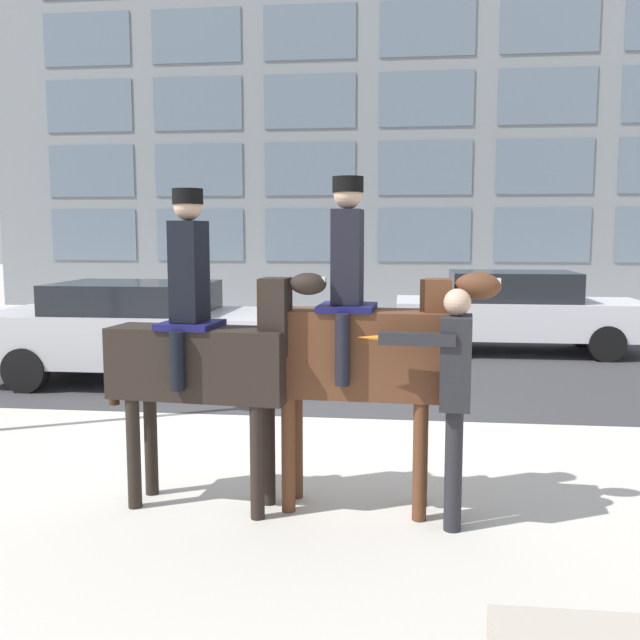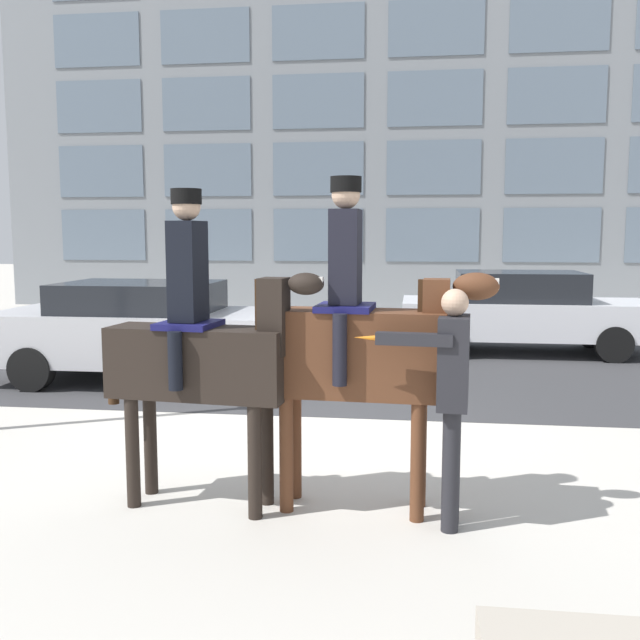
{
  "view_description": "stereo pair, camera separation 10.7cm",
  "coord_description": "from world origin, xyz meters",
  "px_view_note": "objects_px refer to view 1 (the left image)",
  "views": [
    {
      "loc": [
        1.06,
        -7.78,
        2.2
      ],
      "look_at": [
        0.32,
        -1.39,
        1.41
      ],
      "focal_mm": 40.0,
      "sensor_mm": 36.0,
      "label": 1
    },
    {
      "loc": [
        1.17,
        -7.77,
        2.2
      ],
      "look_at": [
        0.32,
        -1.39,
        1.41
      ],
      "focal_mm": 40.0,
      "sensor_mm": 36.0,
      "label": 2
    }
  ],
  "objects_px": {
    "pedestrian_bystander": "(453,388)",
    "mounted_horse_lead": "(203,351)",
    "street_car_near_lane": "(141,330)",
    "street_car_far_lane": "(516,311)",
    "mounted_horse_companion": "(360,344)"
  },
  "relations": [
    {
      "from": "street_car_near_lane",
      "to": "street_car_far_lane",
      "type": "height_order",
      "value": "street_car_far_lane"
    },
    {
      "from": "mounted_horse_lead",
      "to": "mounted_horse_companion",
      "type": "height_order",
      "value": "mounted_horse_companion"
    },
    {
      "from": "mounted_horse_lead",
      "to": "street_car_near_lane",
      "type": "relative_size",
      "value": 0.57
    },
    {
      "from": "mounted_horse_lead",
      "to": "street_car_far_lane",
      "type": "bearing_deg",
      "value": 71.33
    },
    {
      "from": "mounted_horse_companion",
      "to": "pedestrian_bystander",
      "type": "height_order",
      "value": "mounted_horse_companion"
    },
    {
      "from": "pedestrian_bystander",
      "to": "street_car_far_lane",
      "type": "distance_m",
      "value": 8.34
    },
    {
      "from": "mounted_horse_lead",
      "to": "street_car_far_lane",
      "type": "distance_m",
      "value": 8.79
    },
    {
      "from": "mounted_horse_lead",
      "to": "street_car_far_lane",
      "type": "xyz_separation_m",
      "value": [
        3.65,
        7.98,
        -0.5
      ]
    },
    {
      "from": "street_car_far_lane",
      "to": "mounted_horse_lead",
      "type": "bearing_deg",
      "value": -114.57
    },
    {
      "from": "pedestrian_bystander",
      "to": "street_car_near_lane",
      "type": "relative_size",
      "value": 0.4
    },
    {
      "from": "mounted_horse_lead",
      "to": "pedestrian_bystander",
      "type": "relative_size",
      "value": 1.41
    },
    {
      "from": "street_car_near_lane",
      "to": "mounted_horse_companion",
      "type": "bearing_deg",
      "value": -52.29
    },
    {
      "from": "pedestrian_bystander",
      "to": "mounted_horse_lead",
      "type": "bearing_deg",
      "value": -0.23
    },
    {
      "from": "pedestrian_bystander",
      "to": "street_car_near_lane",
      "type": "xyz_separation_m",
      "value": [
        -4.21,
        4.8,
        -0.28
      ]
    },
    {
      "from": "pedestrian_bystander",
      "to": "mounted_horse_companion",
      "type": "bearing_deg",
      "value": -15.88
    }
  ]
}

